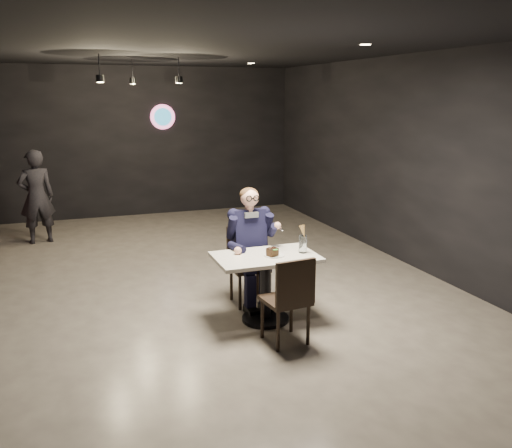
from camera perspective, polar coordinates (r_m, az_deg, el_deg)
name	(u,v)px	position (r m, az deg, el deg)	size (l,w,h in m)	color
floor	(169,285)	(7.26, -9.16, -6.34)	(9.00, 9.00, 0.00)	gray
wall_sign	(163,117)	(11.39, -9.80, 11.05)	(0.50, 0.06, 0.50)	pink
pendant_lights	(137,65)	(8.82, -12.41, 16.03)	(1.40, 1.20, 0.36)	black
main_table	(265,288)	(5.96, 1.00, -6.77)	(1.10, 0.70, 0.75)	white
chair_far	(249,266)	(6.42, -0.73, -4.46)	(0.42, 0.46, 0.92)	black
chair_near	(285,298)	(5.44, 3.10, -7.82)	(0.42, 0.46, 0.92)	black
seated_man	(249,245)	(6.34, -0.74, -2.23)	(0.60, 0.80, 1.44)	black
dessert_plate	(274,255)	(5.82, 1.95, -3.32)	(0.22, 0.22, 0.01)	white
cake_slice	(272,252)	(5.77, 1.74, -2.99)	(0.11, 0.09, 0.08)	black
mint_leaf	(275,250)	(5.72, 2.05, -2.71)	(0.06, 0.04, 0.01)	#308E2E
sundae_glass	(303,244)	(5.93, 4.95, -2.11)	(0.09, 0.09, 0.19)	silver
wafer_cone	(303,231)	(5.86, 4.99, -0.77)	(0.07, 0.07, 0.14)	tan
passerby	(37,197)	(9.72, -22.10, 2.68)	(0.57, 0.38, 1.57)	black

